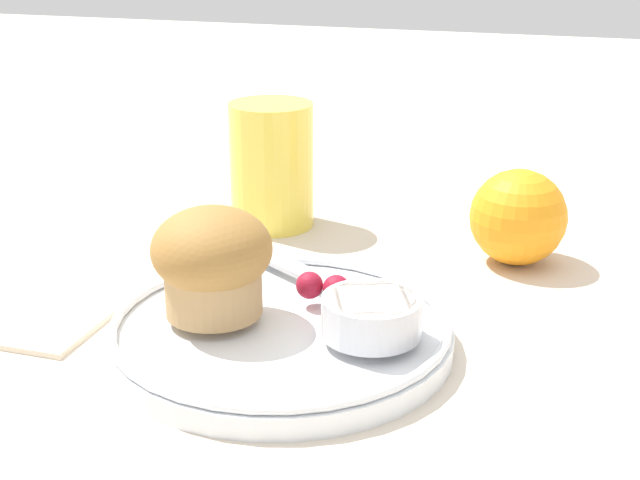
# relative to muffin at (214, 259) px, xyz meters

# --- Properties ---
(ground_plane) EXTENTS (3.00, 3.00, 0.00)m
(ground_plane) POSITION_rel_muffin_xyz_m (0.05, -0.00, -0.05)
(ground_plane) COLOR beige
(plate) EXTENTS (0.21, 0.21, 0.02)m
(plate) POSITION_rel_muffin_xyz_m (0.04, 0.00, -0.04)
(plate) COLOR white
(plate) RESTS_ON ground_plane
(muffin) EXTENTS (0.07, 0.07, 0.07)m
(muffin) POSITION_rel_muffin_xyz_m (0.00, 0.00, 0.00)
(muffin) COLOR tan
(muffin) RESTS_ON plate
(cream_ramekin) EXTENTS (0.06, 0.06, 0.02)m
(cream_ramekin) POSITION_rel_muffin_xyz_m (0.10, -0.00, -0.02)
(cream_ramekin) COLOR silver
(cream_ramekin) RESTS_ON plate
(berry_pair) EXTENTS (0.03, 0.02, 0.02)m
(berry_pair) POSITION_rel_muffin_xyz_m (0.06, 0.04, -0.03)
(berry_pair) COLOR maroon
(berry_pair) RESTS_ON plate
(butter_knife) EXTENTS (0.16, 0.11, 0.00)m
(butter_knife) POSITION_rel_muffin_xyz_m (0.04, 0.06, -0.03)
(butter_knife) COLOR #B7B7BC
(butter_knife) RESTS_ON plate
(orange_fruit) EXTENTS (0.07, 0.07, 0.07)m
(orange_fruit) POSITION_rel_muffin_xyz_m (0.17, 0.19, -0.02)
(orange_fruit) COLOR orange
(orange_fruit) RESTS_ON ground_plane
(juice_glass) EXTENTS (0.07, 0.07, 0.11)m
(juice_glass) POSITION_rel_muffin_xyz_m (-0.04, 0.21, -0.00)
(juice_glass) COLOR #EAD14C
(juice_glass) RESTS_ON ground_plane
(folded_napkin) EXTENTS (0.12, 0.07, 0.01)m
(folded_napkin) POSITION_rel_muffin_xyz_m (-0.14, -0.02, -0.05)
(folded_napkin) COLOR beige
(folded_napkin) RESTS_ON ground_plane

